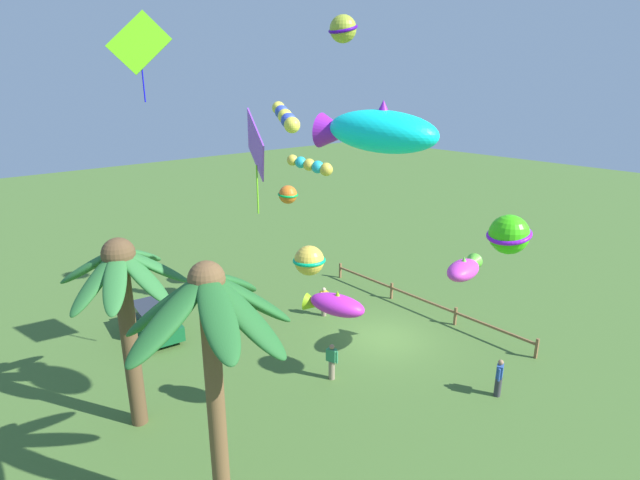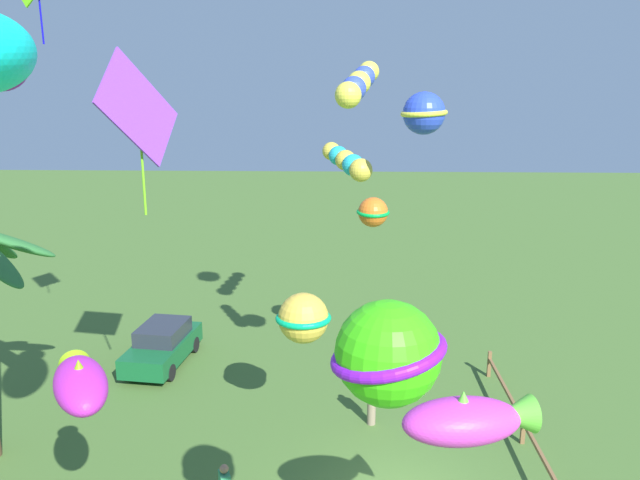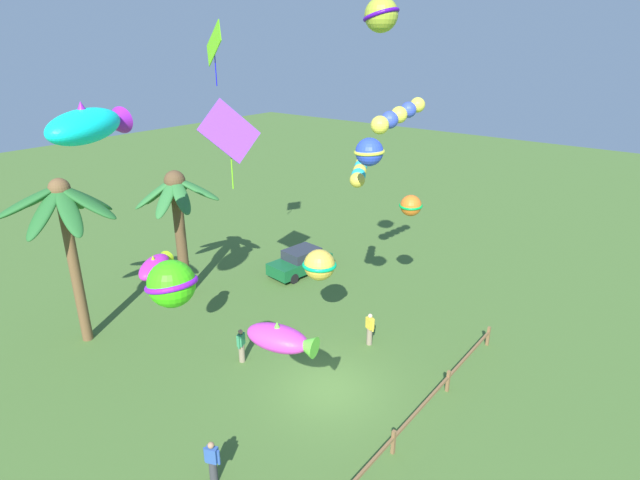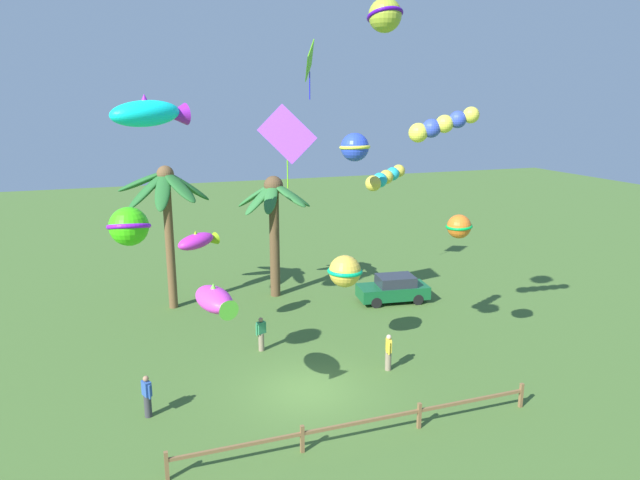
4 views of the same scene
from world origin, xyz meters
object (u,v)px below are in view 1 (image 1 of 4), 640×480
at_px(palm_tree_1, 211,328).
at_px(kite_ball_7, 509,234).
at_px(kite_fish_3, 334,304).
at_px(spectator_0, 324,301).
at_px(kite_tube_5, 286,117).
at_px(spectator_1, 332,361).
at_px(kite_diamond_11, 256,148).
at_px(kite_ball_6, 370,136).
at_px(kite_ball_9, 309,261).
at_px(kite_tube_4, 311,165).
at_px(kite_diamond_10, 139,44).
at_px(palm_tree_0, 124,289).
at_px(parked_car_0, 154,320).
at_px(kite_ball_8, 343,29).
at_px(kite_fish_1, 464,269).
at_px(kite_ball_2, 288,195).
at_px(kite_fish_0, 375,131).
at_px(spectator_2, 499,378).

distance_m(palm_tree_1, kite_ball_7, 10.47).
distance_m(kite_fish_3, kite_ball_7, 6.40).
height_order(spectator_0, kite_tube_5, kite_tube_5).
relative_size(spectator_1, kite_diamond_11, 0.41).
height_order(kite_ball_6, kite_ball_9, kite_ball_6).
xyz_separation_m(spectator_1, kite_tube_4, (4.58, -2.81, 7.21)).
bearing_deg(kite_fish_3, spectator_0, -39.50).
height_order(spectator_1, kite_diamond_10, kite_diamond_10).
distance_m(palm_tree_0, spectator_0, 11.74).
height_order(parked_car_0, spectator_1, spectator_1).
xyz_separation_m(kite_ball_9, kite_diamond_11, (-1.46, 3.67, 5.59)).
distance_m(spectator_0, kite_ball_8, 13.16).
distance_m(palm_tree_0, kite_ball_8, 14.19).
xyz_separation_m(palm_tree_1, kite_ball_7, (-1.99, -10.25, 0.75)).
bearing_deg(spectator_1, kite_ball_6, -61.14).
relative_size(palm_tree_1, kite_fish_1, 3.05).
xyz_separation_m(palm_tree_0, kite_ball_6, (-0.00, -11.65, 4.22)).
bearing_deg(kite_diamond_10, kite_ball_6, -98.80).
bearing_deg(palm_tree_0, spectator_0, -79.10).
height_order(kite_fish_1, kite_ball_2, kite_ball_2).
relative_size(kite_fish_0, kite_tube_4, 1.75).
relative_size(spectator_0, kite_fish_0, 0.44).
distance_m(kite_fish_3, kite_diamond_11, 6.30).
height_order(parked_car_0, kite_ball_7, kite_ball_7).
relative_size(spectator_2, kite_diamond_11, 0.41).
xyz_separation_m(spectator_0, kite_fish_1, (-7.27, -1.29, 3.60)).
distance_m(spectator_2, kite_fish_0, 11.63).
bearing_deg(spectator_1, spectator_2, -141.38).
distance_m(kite_fish_0, kite_fish_1, 9.49).
height_order(kite_fish_0, kite_ball_2, kite_fish_0).
bearing_deg(spectator_2, palm_tree_1, 80.56).
relative_size(palm_tree_0, kite_fish_0, 1.92).
distance_m(spectator_0, kite_fish_0, 14.24).
bearing_deg(spectator_2, kite_diamond_10, 45.02).
xyz_separation_m(palm_tree_0, kite_tube_5, (4.34, -10.18, 4.88)).
xyz_separation_m(spectator_1, kite_diamond_10, (4.02, 5.06, 12.13)).
xyz_separation_m(palm_tree_0, kite_ball_2, (5.07, -10.77, 0.79)).
height_order(parked_car_0, kite_ball_9, kite_ball_9).
xyz_separation_m(kite_tube_5, kite_diamond_10, (-2.85, 8.18, 2.86)).
bearing_deg(kite_tube_5, kite_ball_9, 157.06).
bearing_deg(palm_tree_1, kite_ball_8, -57.20).
relative_size(palm_tree_0, kite_fish_3, 3.16).
distance_m(parked_car_0, kite_diamond_10, 13.06).
relative_size(kite_ball_6, kite_ball_9, 0.73).
bearing_deg(parked_car_0, spectator_1, -155.50).
height_order(kite_ball_6, kite_ball_8, kite_ball_8).
relative_size(kite_ball_9, kite_diamond_10, 0.63).
relative_size(kite_ball_2, kite_fish_3, 0.57).
relative_size(spectator_2, kite_ball_9, 0.86).
distance_m(spectator_2, kite_ball_9, 9.38).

